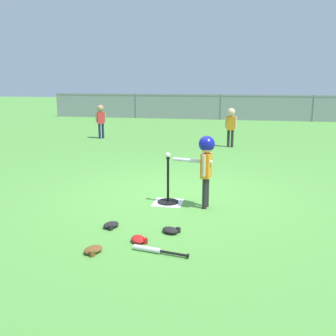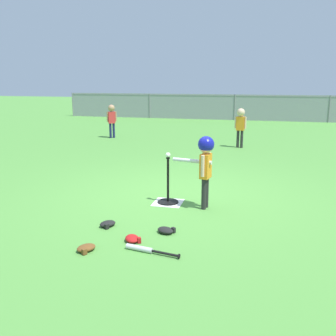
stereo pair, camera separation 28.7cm
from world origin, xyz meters
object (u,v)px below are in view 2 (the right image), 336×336
(baseball_on_tee, at_px, (168,155))
(glove_outfield_drop, at_px, (132,239))
(fielder_near_right, at_px, (112,117))
(glove_by_plate, at_px, (166,230))
(glove_near_bats, at_px, (86,248))
(batting_tee, at_px, (168,195))
(fielder_near_left, at_px, (240,123))
(batter_child, at_px, (205,157))
(spare_bat_silver, at_px, (145,249))
(glove_tossed_aside, at_px, (108,224))

(baseball_on_tee, height_order, glove_outfield_drop, baseball_on_tee)
(fielder_near_right, relative_size, glove_by_plate, 3.90)
(glove_near_bats, bearing_deg, glove_outfield_drop, 41.50)
(glove_outfield_drop, bearing_deg, baseball_on_tee, 87.72)
(batting_tee, relative_size, fielder_near_left, 0.66)
(glove_outfield_drop, bearing_deg, glove_near_bats, -138.50)
(batter_child, xyz_separation_m, fielder_near_right, (-3.89, 6.08, -0.09))
(batting_tee, xyz_separation_m, spare_bat_silver, (0.17, -1.74, -0.09))
(baseball_on_tee, distance_m, glove_near_bats, 2.06)
(fielder_near_right, bearing_deg, spare_bat_silver, -65.71)
(fielder_near_left, xyz_separation_m, glove_near_bats, (-1.23, -7.02, -0.66))
(fielder_near_left, xyz_separation_m, spare_bat_silver, (-0.59, -6.89, -0.66))
(baseball_on_tee, bearing_deg, spare_bat_silver, -84.57)
(batter_child, bearing_deg, baseball_on_tee, 169.04)
(batting_tee, relative_size, glove_near_bats, 2.63)
(spare_bat_silver, bearing_deg, baseball_on_tee, 95.43)
(glove_by_plate, bearing_deg, fielder_near_right, 116.62)
(batting_tee, height_order, fielder_near_left, fielder_near_left)
(baseball_on_tee, bearing_deg, batting_tee, 90.00)
(fielder_near_left, bearing_deg, glove_near_bats, -99.96)
(batter_child, height_order, glove_by_plate, batter_child)
(baseball_on_tee, bearing_deg, glove_near_bats, -104.26)
(baseball_on_tee, xyz_separation_m, glove_near_bats, (-0.48, -1.87, -0.72))
(spare_bat_silver, bearing_deg, glove_by_plate, 80.73)
(spare_bat_silver, relative_size, glove_tossed_aside, 2.38)
(glove_near_bats, bearing_deg, glove_by_plate, 43.99)
(batter_child, xyz_separation_m, spare_bat_silver, (-0.41, -1.63, -0.73))
(baseball_on_tee, relative_size, glove_by_plate, 0.27)
(fielder_near_left, distance_m, glove_by_plate, 6.37)
(batting_tee, relative_size, spare_bat_silver, 1.11)
(baseball_on_tee, distance_m, fielder_near_left, 5.21)
(batting_tee, height_order, glove_by_plate, batting_tee)
(baseball_on_tee, bearing_deg, batter_child, -10.96)
(batting_tee, xyz_separation_m, glove_tossed_aside, (-0.53, -1.13, -0.08))
(batting_tee, distance_m, spare_bat_silver, 1.75)
(fielder_near_right, distance_m, glove_tossed_aside, 7.65)
(batting_tee, xyz_separation_m, baseball_on_tee, (0.00, -0.00, 0.63))
(baseball_on_tee, relative_size, spare_bat_silver, 0.11)
(fielder_near_right, bearing_deg, batter_child, -57.38)
(batting_tee, distance_m, baseball_on_tee, 0.63)
(spare_bat_silver, height_order, glove_tossed_aside, glove_tossed_aside)
(batter_child, height_order, fielder_near_left, fielder_near_left)
(baseball_on_tee, relative_size, fielder_near_right, 0.07)
(fielder_near_left, distance_m, glove_tossed_aside, 6.45)
(glove_outfield_drop, bearing_deg, fielder_near_right, 113.53)
(fielder_near_left, distance_m, fielder_near_right, 4.15)
(glove_by_plate, distance_m, glove_tossed_aside, 0.79)
(fielder_near_left, height_order, glove_outfield_drop, fielder_near_left)
(batting_tee, bearing_deg, glove_near_bats, -104.26)
(fielder_near_left, xyz_separation_m, glove_by_plate, (-0.50, -6.31, -0.66))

